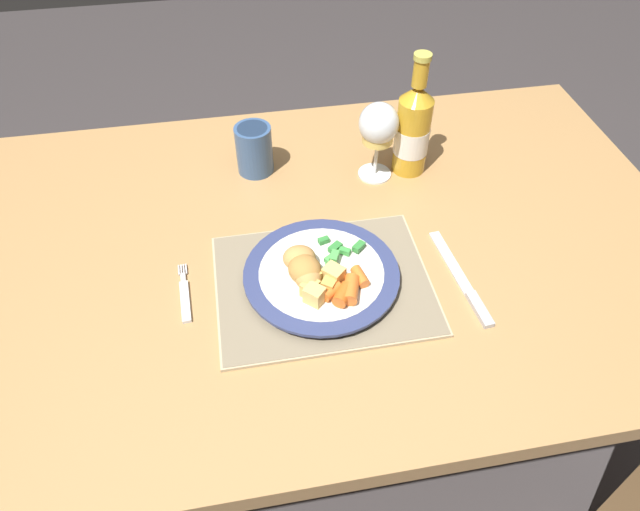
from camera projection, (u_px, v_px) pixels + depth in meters
ground_plane at (300, 438)px, 1.53m from camera, size 6.00×6.00×0.00m
dining_table at (292, 276)px, 1.06m from camera, size 1.44×0.86×0.74m
placemat at (323, 284)px, 0.93m from camera, size 0.35×0.28×0.01m
dinner_plate at (321, 275)px, 0.93m from camera, size 0.25×0.25×0.02m
breaded_croquettes at (304, 268)px, 0.90m from camera, size 0.07×0.09×0.04m
green_beans_pile at (338, 252)px, 0.94m from camera, size 0.08×0.08×0.02m
glazed_carrots at (347, 289)px, 0.88m from camera, size 0.08×0.08×0.02m
fork at (185, 297)px, 0.91m from camera, size 0.02×0.12×0.01m
table_knife at (465, 285)px, 0.93m from camera, size 0.04×0.22×0.01m
wine_glass at (378, 127)px, 1.06m from camera, size 0.08×0.08×0.16m
bottle at (413, 129)px, 1.08m from camera, size 0.07×0.07×0.24m
roast_potatoes at (321, 284)px, 0.88m from camera, size 0.08×0.07×0.03m
drinking_cup at (254, 149)px, 1.11m from camera, size 0.07×0.07×0.10m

